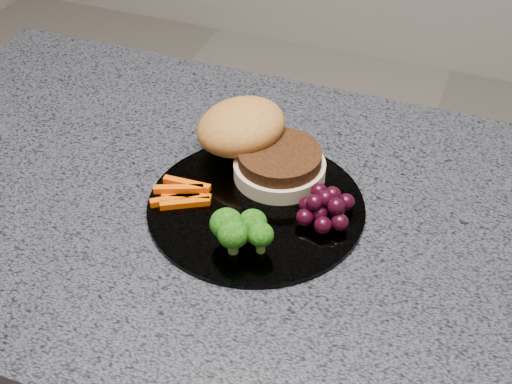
{
  "coord_description": "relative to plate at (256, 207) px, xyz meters",
  "views": [
    {
      "loc": [
        0.15,
        -0.59,
        1.47
      ],
      "look_at": [
        -0.08,
        0.01,
        0.93
      ],
      "focal_mm": 50.0,
      "sensor_mm": 36.0,
      "label": 1
    }
  ],
  "objects": [
    {
      "name": "grape_bunch",
      "position": [
        0.08,
        0.01,
        0.02
      ],
      "size": [
        0.06,
        0.07,
        0.04
      ],
      "rotation": [
        0.0,
        0.0,
        0.37
      ],
      "color": "black",
      "rests_on": "plate"
    },
    {
      "name": "plate",
      "position": [
        0.0,
        0.0,
        0.0
      ],
      "size": [
        0.26,
        0.26,
        0.01
      ],
      "primitive_type": "cylinder",
      "color": "white",
      "rests_on": "countertop"
    },
    {
      "name": "broccoli",
      "position": [
        0.01,
        -0.07,
        0.03
      ],
      "size": [
        0.07,
        0.06,
        0.04
      ],
      "rotation": [
        0.0,
        0.0,
        0.27
      ],
      "color": "#5C8731",
      "rests_on": "plate"
    },
    {
      "name": "carrot_sticks",
      "position": [
        -0.09,
        -0.02,
        0.01
      ],
      "size": [
        0.07,
        0.06,
        0.02
      ],
      "rotation": [
        0.0,
        0.0,
        0.13
      ],
      "color": "#E24E03",
      "rests_on": "plate"
    },
    {
      "name": "countertop",
      "position": [
        0.08,
        -0.01,
        -0.02
      ],
      "size": [
        1.2,
        0.6,
        0.04
      ],
      "primitive_type": "cube",
      "color": "#464750",
      "rests_on": "island_cabinet"
    },
    {
      "name": "burger",
      "position": [
        -0.03,
        0.08,
        0.03
      ],
      "size": [
        0.19,
        0.16,
        0.06
      ],
      "rotation": [
        0.0,
        0.0,
        -0.14
      ],
      "color": "beige",
      "rests_on": "plate"
    }
  ]
}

